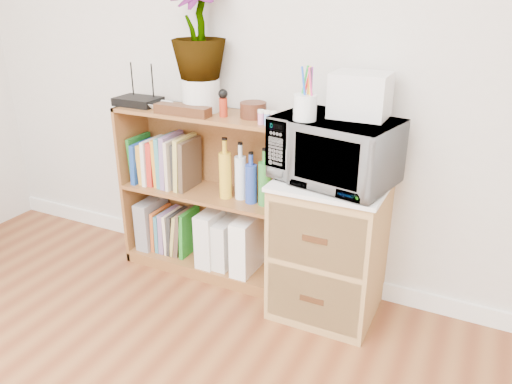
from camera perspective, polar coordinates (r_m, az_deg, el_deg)
The scene contains 21 objects.
skirting_board at distance 2.97m, azimuth 1.92°, elevation -8.14°, with size 4.00×0.02×0.10m, color white.
bookshelf at distance 2.82m, azimuth -5.64°, elevation -0.36°, with size 1.00×0.30×0.95m, color brown.
wicker_unit at distance 2.53m, azimuth 8.32°, elevation -6.49°, with size 0.50×0.45×0.70m, color #9E7542.
microwave at distance 2.31m, azimuth 8.95°, elevation 4.73°, with size 0.54×0.37×0.30m, color silver.
pen_cup at distance 2.21m, azimuth 5.62°, elevation 9.60°, with size 0.10×0.10×0.11m, color white.
small_appliance at distance 2.30m, azimuth 11.87°, elevation 10.81°, with size 0.25×0.21×0.20m, color silver.
router at distance 2.88m, azimuth -13.32°, elevation 10.06°, with size 0.24×0.17×0.04m, color black.
white_bowl at distance 2.79m, azimuth -10.95°, elevation 9.69°, with size 0.13×0.13×0.03m, color silver.
plant_pot at distance 2.68m, azimuth -6.30°, elevation 10.96°, with size 0.20×0.20×0.17m, color silver.
potted_plant at distance 2.63m, azimuth -6.62°, elevation 18.05°, with size 0.28×0.28×0.50m, color #3C742E.
trinket_box at distance 2.62m, azimuth -8.40°, elevation 9.24°, with size 0.31×0.08×0.05m, color #3D2410.
kokeshi_doll at distance 2.55m, azimuth -3.75°, elevation 9.62°, with size 0.04×0.04×0.09m, color maroon.
wooden_bowl at distance 2.53m, azimuth -0.31°, elevation 9.35°, with size 0.13×0.13×0.08m, color #3B1D10.
paint_jars at distance 2.40m, azimuth 1.28°, elevation 8.29°, with size 0.11×0.04×0.05m, color pink.
file_box at distance 3.14m, azimuth -11.77°, elevation -3.40°, with size 0.09×0.24×0.30m, color gray.
magazine_holder_left at distance 2.90m, azimuth -4.95°, elevation -5.02°, with size 0.10×0.26×0.32m, color silver.
magazine_holder_mid at distance 2.87m, azimuth -3.36°, elevation -5.78°, with size 0.09×0.22×0.28m, color silver.
magazine_holder_right at distance 2.80m, azimuth -0.96°, elevation -5.94°, with size 0.10×0.26×0.32m, color white.
cookbooks at distance 2.90m, azimuth -10.29°, elevation 3.49°, with size 0.38×0.20×0.31m.
liquor_bottles at distance 2.60m, azimuth 0.42°, elevation 1.93°, with size 0.45×0.07×0.32m.
lower_books at distance 3.05m, azimuth -9.17°, elevation -4.35°, with size 0.24×0.19×0.28m.
Camera 1 is at (1.04, -0.10, 1.57)m, focal length 35.00 mm.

